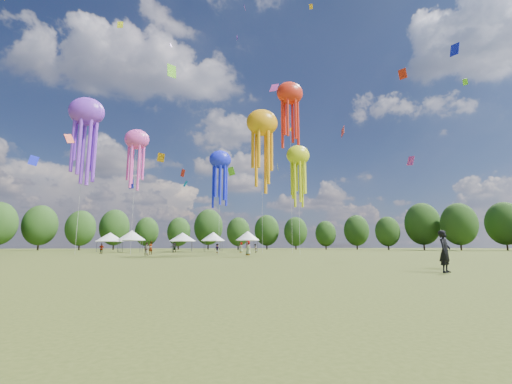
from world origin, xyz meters
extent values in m
plane|color=#384416|center=(0.00, 0.00, 0.00)|extent=(300.00, 300.00, 0.00)
imported|color=black|center=(7.94, -0.90, 0.95)|extent=(0.83, 0.75, 1.90)
imported|color=gray|center=(-8.06, 30.40, 0.82)|extent=(1.00, 0.96, 1.63)
imported|color=gray|center=(6.93, 47.42, 0.93)|extent=(0.89, 1.06, 1.85)
imported|color=gray|center=(9.13, 45.30, 0.77)|extent=(0.80, 0.90, 1.55)
imported|color=gray|center=(2.10, 42.80, 0.77)|extent=(1.09, 0.76, 1.55)
imported|color=gray|center=(-15.48, 40.37, 0.77)|extent=(0.93, 0.44, 1.54)
imported|color=gray|center=(-5.07, 52.29, 0.91)|extent=(1.76, 1.00, 1.81)
imported|color=gray|center=(-7.99, 35.32, 0.91)|extent=(0.76, 0.78, 1.81)
imported|color=gray|center=(4.64, 28.99, 0.93)|extent=(1.03, 1.08, 1.87)
cylinder|color=#47474C|center=(-19.51, 55.30, 0.99)|extent=(0.08, 0.08, 1.98)
cylinder|color=#47474C|center=(-19.51, 59.06, 0.99)|extent=(0.08, 0.08, 1.98)
cylinder|color=#47474C|center=(-15.75, 55.30, 0.99)|extent=(0.08, 0.08, 1.98)
cylinder|color=#47474C|center=(-15.75, 59.06, 0.99)|extent=(0.08, 0.08, 1.98)
cube|color=silver|center=(-17.63, 57.18, 2.03)|extent=(4.16, 4.16, 0.10)
cone|color=silver|center=(-17.63, 57.18, 2.93)|extent=(5.41, 5.41, 1.70)
cylinder|color=#47474C|center=(-14.82, 51.36, 1.07)|extent=(0.08, 0.08, 2.14)
cylinder|color=#47474C|center=(-14.82, 54.98, 1.07)|extent=(0.08, 0.08, 2.14)
cylinder|color=#47474C|center=(-11.20, 51.36, 1.07)|extent=(0.08, 0.08, 2.14)
cylinder|color=#47474C|center=(-11.20, 54.98, 1.07)|extent=(0.08, 0.08, 2.14)
cube|color=silver|center=(-13.01, 53.17, 2.19)|extent=(4.02, 4.02, 0.10)
cone|color=silver|center=(-13.01, 53.17, 3.15)|extent=(5.23, 5.23, 1.83)
cylinder|color=#47474C|center=(-5.57, 56.76, 1.04)|extent=(0.08, 0.08, 2.07)
cylinder|color=#47474C|center=(-5.57, 60.70, 1.04)|extent=(0.08, 0.08, 2.07)
cylinder|color=#47474C|center=(-1.63, 56.76, 1.04)|extent=(0.08, 0.08, 2.07)
cylinder|color=#47474C|center=(-1.63, 60.70, 1.04)|extent=(0.08, 0.08, 2.07)
cube|color=silver|center=(-3.60, 58.73, 2.12)|extent=(4.34, 4.34, 0.10)
cone|color=silver|center=(-3.60, 58.73, 3.06)|extent=(5.65, 5.65, 1.77)
cylinder|color=#47474C|center=(0.91, 55.27, 1.07)|extent=(0.08, 0.08, 2.13)
cylinder|color=#47474C|center=(0.91, 58.73, 1.07)|extent=(0.08, 0.08, 2.13)
cylinder|color=#47474C|center=(4.37, 55.27, 1.07)|extent=(0.08, 0.08, 2.13)
cylinder|color=#47474C|center=(4.37, 58.73, 1.07)|extent=(0.08, 0.08, 2.13)
cube|color=silver|center=(2.64, 57.00, 2.18)|extent=(3.86, 3.86, 0.10)
cone|color=silver|center=(2.64, 57.00, 3.14)|extent=(5.02, 5.02, 1.83)
cylinder|color=#47474C|center=(7.62, 51.57, 1.10)|extent=(0.08, 0.08, 2.20)
cylinder|color=#47474C|center=(7.62, 54.93, 1.10)|extent=(0.08, 0.08, 2.20)
cylinder|color=#47474C|center=(10.98, 51.57, 1.10)|extent=(0.08, 0.08, 2.20)
cylinder|color=#47474C|center=(10.98, 54.93, 1.10)|extent=(0.08, 0.08, 2.20)
cube|color=silver|center=(9.30, 53.25, 2.25)|extent=(3.76, 3.76, 0.10)
cone|color=silver|center=(9.30, 53.25, 3.24)|extent=(4.88, 4.88, 1.88)
ellipsoid|color=#F147B6|center=(-10.69, 35.69, 16.60)|extent=(3.49, 2.44, 2.96)
cylinder|color=beige|center=(-10.69, 35.69, 8.30)|extent=(0.03, 0.03, 16.60)
ellipsoid|color=orange|center=(9.22, 40.08, 22.40)|extent=(5.53, 3.87, 4.70)
cylinder|color=beige|center=(9.22, 40.08, 11.20)|extent=(0.03, 0.03, 22.40)
ellipsoid|color=#D2DB16|center=(12.05, 29.89, 13.99)|extent=(3.38, 2.37, 2.87)
cylinder|color=beige|center=(12.05, 29.89, 6.99)|extent=(0.03, 0.03, 13.99)
ellipsoid|color=#8633E3|center=(-18.58, 38.69, 21.38)|extent=(5.14, 3.60, 4.37)
cylinder|color=beige|center=(-18.58, 38.69, 10.69)|extent=(0.03, 0.03, 21.38)
ellipsoid|color=#1B25F8|center=(1.23, 32.59, 13.42)|extent=(3.14, 2.20, 2.67)
cylinder|color=beige|center=(1.23, 32.59, 6.71)|extent=(0.03, 0.03, 13.42)
ellipsoid|color=red|center=(14.33, 39.92, 28.34)|extent=(4.84, 3.38, 4.11)
cylinder|color=beige|center=(14.33, 39.92, 14.17)|extent=(0.03, 0.03, 28.34)
cube|color=#8633E3|center=(5.31, 36.18, 41.12)|extent=(0.46, 0.89, 1.07)
cube|color=red|center=(-4.05, 68.14, 18.81)|extent=(1.16, 1.65, 2.25)
cube|color=orange|center=(20.03, 56.57, 27.79)|extent=(0.71, 0.31, 0.90)
cube|color=#D2DB16|center=(-13.89, 34.76, 33.94)|extent=(0.90, 0.36, 1.18)
cube|color=#6DDE24|center=(3.55, 37.54, 12.90)|extent=(1.31, 0.78, 1.44)
cube|color=#1B25F8|center=(27.65, 17.02, 24.62)|extent=(0.37, 1.31, 1.62)
cube|color=#8633E3|center=(-7.34, 52.17, 42.42)|extent=(0.56, 0.87, 0.97)
cube|color=red|center=(24.82, 23.00, 24.30)|extent=(0.91, 1.05, 1.34)
cube|color=#6DDE24|center=(-6.36, 39.49, 29.92)|extent=(1.48, 1.07, 2.25)
cube|color=#1B25F8|center=(-16.31, 71.21, 16.06)|extent=(1.47, 1.15, 2.29)
cube|color=#F147B6|center=(14.96, 52.54, 35.59)|extent=(2.09, 1.76, 2.18)
cube|color=red|center=(31.32, 53.23, 26.92)|extent=(0.64, 2.44, 2.74)
cube|color=orange|center=(21.53, 46.20, 51.70)|extent=(1.01, 0.54, 1.08)
cube|color=#D2DB16|center=(19.92, 67.39, 21.37)|extent=(0.43, 1.56, 1.82)
cube|color=#6DDE24|center=(35.00, 23.08, 24.31)|extent=(0.97, 0.56, 0.98)
cube|color=#1B25F8|center=(-31.98, 55.83, 17.30)|extent=(1.61, 0.87, 2.12)
cube|color=#18AFCF|center=(-3.40, 57.42, 14.20)|extent=(1.02, 1.10, 1.53)
cube|color=#F147B6|center=(30.66, 30.22, 14.28)|extent=(0.62, 1.28, 1.62)
cube|color=#8633E3|center=(7.48, 57.95, 50.10)|extent=(0.23, 0.84, 1.02)
cube|color=red|center=(-18.15, 30.79, 14.62)|extent=(1.20, 0.72, 1.43)
cube|color=orange|center=(-8.54, 55.59, 19.19)|extent=(1.63, 0.87, 1.90)
cylinder|color=#38281C|center=(-40.68, 85.49, 1.71)|extent=(0.44, 0.44, 3.41)
ellipsoid|color=#213F15|center=(-40.68, 85.49, 6.61)|extent=(8.53, 8.53, 10.66)
cylinder|color=#38281C|center=(-30.60, 85.02, 1.53)|extent=(0.44, 0.44, 3.07)
ellipsoid|color=#213F15|center=(-30.60, 85.02, 5.94)|extent=(7.66, 7.66, 9.58)
cylinder|color=#38281C|center=(-23.51, 93.33, 1.72)|extent=(0.44, 0.44, 3.43)
ellipsoid|color=#213F15|center=(-23.51, 93.33, 6.65)|extent=(8.58, 8.58, 10.73)
cylinder|color=#38281C|center=(-14.76, 98.96, 1.47)|extent=(0.44, 0.44, 2.95)
ellipsoid|color=#213F15|center=(-14.76, 98.96, 5.71)|extent=(7.37, 7.37, 9.21)
cylinder|color=#38281C|center=(-4.70, 95.06, 1.45)|extent=(0.44, 0.44, 2.89)
ellipsoid|color=#213F15|center=(-4.70, 95.06, 5.61)|extent=(7.23, 7.23, 9.04)
cylinder|color=#38281C|center=(4.91, 99.49, 1.92)|extent=(0.44, 0.44, 3.84)
ellipsoid|color=#213F15|center=(4.91, 99.49, 7.44)|extent=(9.60, 9.60, 11.99)
cylinder|color=#38281C|center=(13.19, 88.44, 1.42)|extent=(0.44, 0.44, 2.84)
ellipsoid|color=#213F15|center=(13.19, 88.44, 5.51)|extent=(7.11, 7.11, 8.89)
cylinder|color=#38281C|center=(22.93, 91.04, 1.58)|extent=(0.44, 0.44, 3.16)
ellipsoid|color=#213F15|center=(22.93, 91.04, 6.13)|extent=(7.91, 7.91, 9.88)
cylinder|color=#38281C|center=(30.69, 85.29, 1.44)|extent=(0.44, 0.44, 2.88)
ellipsoid|color=#213F15|center=(30.69, 85.29, 5.59)|extent=(7.21, 7.21, 9.01)
cylinder|color=#38281C|center=(41.52, 87.24, 1.31)|extent=(0.44, 0.44, 2.63)
ellipsoid|color=#213F15|center=(41.52, 87.24, 5.09)|extent=(6.57, 6.57, 8.22)
cylinder|color=#38281C|center=(50.52, 83.73, 1.56)|extent=(0.44, 0.44, 3.13)
ellipsoid|color=#213F15|center=(50.52, 83.73, 6.06)|extent=(7.81, 7.81, 9.77)
cylinder|color=#38281C|center=(53.64, 71.81, 1.36)|extent=(0.44, 0.44, 2.72)
ellipsoid|color=#213F15|center=(53.64, 71.81, 5.27)|extent=(6.80, 6.80, 8.50)
cylinder|color=#38281C|center=(62.96, 68.92, 1.90)|extent=(0.44, 0.44, 3.81)
ellipsoid|color=#213F15|center=(62.96, 68.92, 7.38)|extent=(9.52, 9.52, 11.90)
cylinder|color=#38281C|center=(66.57, 59.80, 1.76)|extent=(0.44, 0.44, 3.51)
ellipsoid|color=#213F15|center=(66.57, 59.80, 6.80)|extent=(8.78, 8.78, 10.97)
cylinder|color=#38281C|center=(79.39, 58.26, 1.82)|extent=(0.44, 0.44, 3.64)
ellipsoid|color=#213F15|center=(79.39, 58.26, 7.05)|extent=(9.10, 9.10, 11.37)
camera|label=1|loc=(-3.82, -14.21, 1.20)|focal=23.56mm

